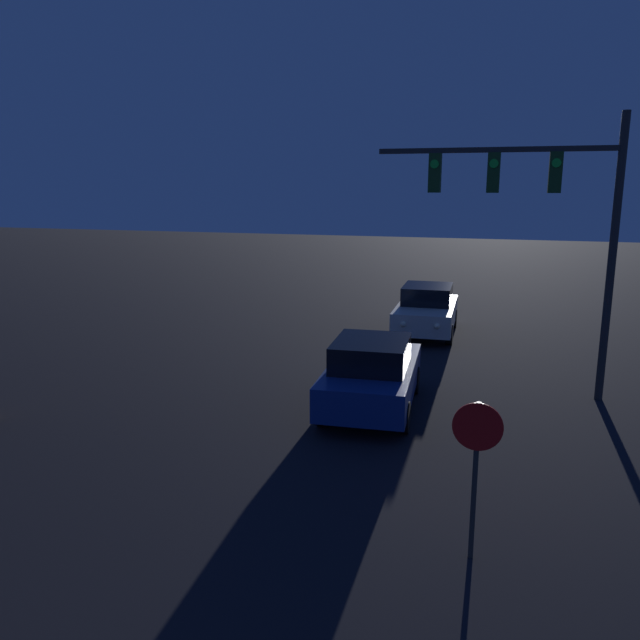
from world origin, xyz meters
TOP-DOWN VIEW (x-y plane):
  - car_near at (1.54, 13.18)m, footprint 2.12×4.26m
  - car_far at (1.75, 20.78)m, footprint 2.02×4.23m
  - traffic_signal_mast at (4.95, 15.34)m, footprint 5.41×0.30m
  - stop_sign at (4.04, 7.96)m, footprint 0.65×0.07m

SIDE VIEW (x-z plane):
  - car_near at x=1.54m, z-range 0.01..1.63m
  - car_far at x=1.75m, z-range 0.01..1.63m
  - stop_sign at x=4.04m, z-range 0.42..2.62m
  - traffic_signal_mast at x=4.95m, z-range 1.21..7.68m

